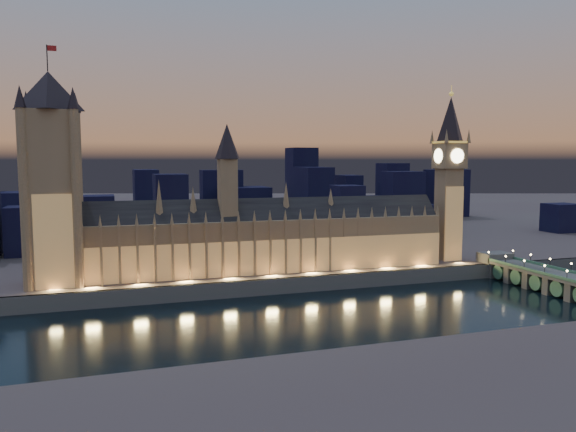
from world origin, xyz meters
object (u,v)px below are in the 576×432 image
object	(u,v)px
victoria_tower	(52,168)
westminster_bridge	(558,282)
palace_of_westminster	(263,237)
elizabeth_tower	(449,164)

from	to	relation	value
victoria_tower	westminster_bridge	distance (m)	254.63
palace_of_westminster	victoria_tower	xyz separation A→B (m)	(-103.29, 0.16, 37.24)
palace_of_westminster	westminster_bridge	bearing A→B (deg)	-25.62
victoria_tower	elizabeth_tower	distance (m)	218.01
elizabeth_tower	westminster_bridge	distance (m)	90.75
palace_of_westminster	elizabeth_tower	size ratio (longest dim) A/B	1.96
elizabeth_tower	palace_of_westminster	bearing A→B (deg)	-179.92
palace_of_westminster	elizabeth_tower	world-z (taller)	elizabeth_tower
westminster_bridge	elizabeth_tower	bearing A→B (deg)	108.01
palace_of_westminster	westminster_bridge	world-z (taller)	palace_of_westminster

